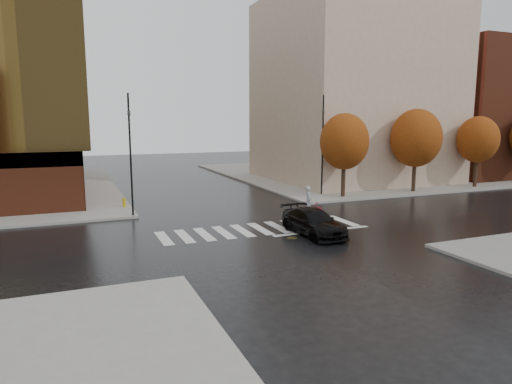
% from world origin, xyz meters
% --- Properties ---
extents(ground, '(120.00, 120.00, 0.00)m').
position_xyz_m(ground, '(0.00, 0.00, 0.00)').
color(ground, black).
rests_on(ground, ground).
extents(sidewalk_ne, '(30.00, 30.00, 0.15)m').
position_xyz_m(sidewalk_ne, '(21.00, 21.00, 0.07)').
color(sidewalk_ne, gray).
rests_on(sidewalk_ne, ground).
extents(crosswalk, '(12.00, 3.00, 0.01)m').
position_xyz_m(crosswalk, '(0.00, 0.50, 0.01)').
color(crosswalk, silver).
rests_on(crosswalk, ground).
extents(building_ne_tan, '(16.00, 16.00, 18.00)m').
position_xyz_m(building_ne_tan, '(17.00, 17.00, 9.15)').
color(building_ne_tan, tan).
rests_on(building_ne_tan, sidewalk_ne).
extents(building_ne_brick, '(14.00, 14.00, 14.00)m').
position_xyz_m(building_ne_brick, '(33.00, 16.00, 7.15)').
color(building_ne_brick, maroon).
rests_on(building_ne_brick, sidewalk_ne).
extents(building_nw_far, '(14.00, 12.00, 20.00)m').
position_xyz_m(building_nw_far, '(-16.00, 37.00, 10.15)').
color(building_nw_far, tan).
rests_on(building_nw_far, sidewalk_nw).
extents(tree_ne_a, '(3.80, 3.80, 6.50)m').
position_xyz_m(tree_ne_a, '(10.00, 7.40, 4.46)').
color(tree_ne_a, black).
rests_on(tree_ne_a, sidewalk_ne).
extents(tree_ne_b, '(4.20, 4.20, 6.89)m').
position_xyz_m(tree_ne_b, '(17.00, 7.40, 4.62)').
color(tree_ne_b, black).
rests_on(tree_ne_b, sidewalk_ne).
extents(tree_ne_c, '(3.60, 3.60, 6.31)m').
position_xyz_m(tree_ne_c, '(24.00, 7.40, 4.37)').
color(tree_ne_c, black).
rests_on(tree_ne_c, sidewalk_ne).
extents(sedan, '(2.11, 4.82, 1.38)m').
position_xyz_m(sedan, '(2.15, -1.80, 0.69)').
color(sedan, black).
rests_on(sedan, ground).
extents(cyclist, '(1.83, 1.09, 1.96)m').
position_xyz_m(cyclist, '(4.25, 2.50, 0.67)').
color(cyclist, maroon).
rests_on(cyclist, ground).
extents(traffic_light_nw, '(0.20, 0.17, 7.62)m').
position_xyz_m(traffic_light_nw, '(-6.30, 6.37, 4.52)').
color(traffic_light_nw, black).
rests_on(traffic_light_nw, sidewalk_nw).
extents(traffic_light_ne, '(0.21, 0.23, 7.92)m').
position_xyz_m(traffic_light_ne, '(9.00, 9.00, 4.74)').
color(traffic_light_ne, black).
rests_on(traffic_light_ne, sidewalk_ne).
extents(fire_hydrant, '(0.24, 0.24, 0.66)m').
position_xyz_m(fire_hydrant, '(-6.50, 9.46, 0.51)').
color(fire_hydrant, '#BFA50B').
rests_on(fire_hydrant, sidewalk_nw).
extents(manhole, '(0.65, 0.65, 0.01)m').
position_xyz_m(manhole, '(0.76, -2.00, 0.01)').
color(manhole, '#4A3E1A').
rests_on(manhole, ground).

